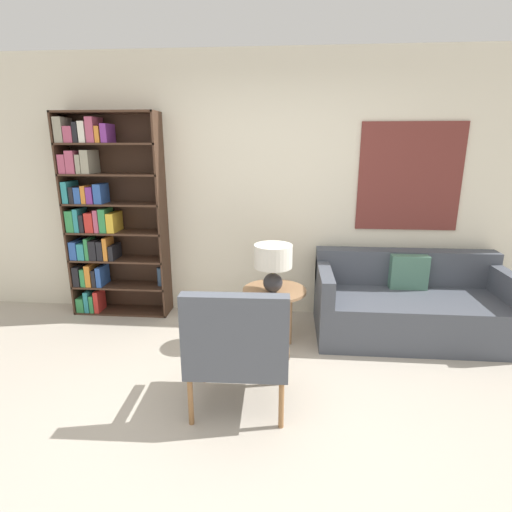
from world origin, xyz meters
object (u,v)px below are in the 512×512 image
Objects in this scene: couch at (410,305)px; side_table at (274,294)px; armchair at (237,345)px; table_lamp at (273,261)px; bookshelf at (102,216)px.

couch is 1.34m from side_table.
armchair reaches higher than couch.
table_lamp is (-0.01, -0.06, 0.34)m from side_table.
side_table is at bearing -15.75° from bookshelf.
armchair is 1.11m from table_lamp.
table_lamp is at bearing 79.77° from armchair.
bookshelf is 1.18× the size of couch.
armchair is 2.09× the size of table_lamp.
armchair is (1.64, -1.64, -0.56)m from bookshelf.
side_table is at bearing 78.17° from table_lamp.
couch reaches higher than side_table.
side_table is at bearing 79.68° from armchair.
armchair is at bearing -138.20° from couch.
bookshelf reaches higher than couch.
armchair is 2.04m from couch.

